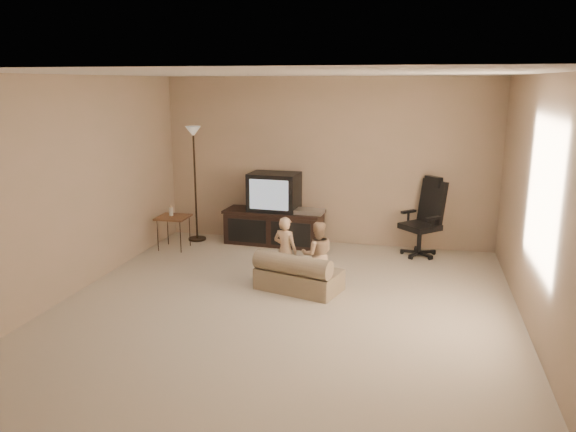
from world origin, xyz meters
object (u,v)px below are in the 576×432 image
toddler_right (317,254)px  toddler_left (285,251)px  tv_stand (274,215)px  floor_lamp (194,158)px  side_table (173,217)px  office_chair (424,228)px  child_sofa (297,275)px

toddler_right → toddler_left: bearing=-10.9°
tv_stand → floor_lamp: 1.50m
side_table → tv_stand: bearing=23.6°
tv_stand → side_table: bearing=-153.0°
office_chair → floor_lamp: bearing=-135.0°
tv_stand → toddler_right: 1.93m
side_table → toddler_right: size_ratio=0.83×
floor_lamp → toddler_left: 2.57m
office_chair → floor_lamp: 3.56m
office_chair → toddler_right: bearing=-83.2°
tv_stand → floor_lamp: bearing=-172.4°
office_chair → side_table: office_chair is taller
child_sofa → toddler_right: toddler_right is taller
floor_lamp → child_sofa: floor_lamp is taller
floor_lamp → toddler_right: bearing=-35.6°
toddler_left → side_table: bearing=-13.3°
office_chair → floor_lamp: (-3.45, -0.00, 0.89)m
side_table → floor_lamp: size_ratio=0.37×
office_chair → child_sofa: bearing=-83.9°
office_chair → child_sofa: size_ratio=1.04×
tv_stand → child_sofa: 2.05m
office_chair → toddler_right: size_ratio=1.40×
child_sofa → toddler_left: 0.35m
side_table → floor_lamp: 0.98m
tv_stand → floor_lamp: size_ratio=0.87×
toddler_left → toddler_right: size_ratio=1.05×
side_table → child_sofa: 2.52m
office_chair → child_sofa: office_chair is taller
office_chair → toddler_left: office_chair is taller
floor_lamp → child_sofa: (2.00, -1.79, -1.10)m
tv_stand → side_table: 1.51m
office_chair → toddler_right: office_chair is taller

